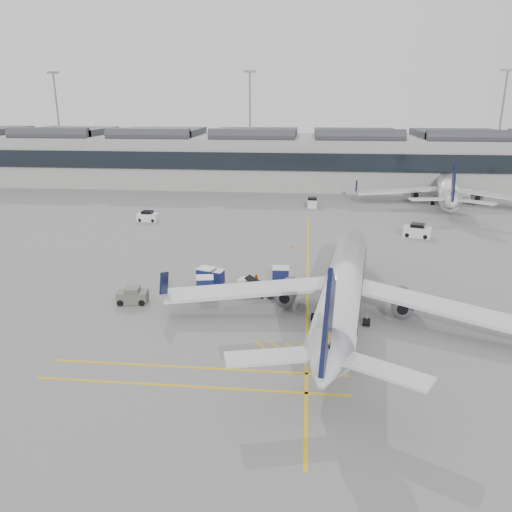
# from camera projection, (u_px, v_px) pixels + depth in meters

# --- Properties ---
(ground) EXTENTS (220.00, 220.00, 0.00)m
(ground) POSITION_uv_depth(u_px,v_px,m) (199.00, 311.00, 46.27)
(ground) COLOR gray
(ground) RESTS_ON ground
(terminal) EXTENTS (200.00, 20.45, 12.40)m
(terminal) POSITION_uv_depth(u_px,v_px,m) (265.00, 158.00, 112.66)
(terminal) COLOR #9E9E99
(terminal) RESTS_ON ground
(light_masts) EXTENTS (113.00, 0.60, 25.45)m
(light_masts) POSITION_uv_depth(u_px,v_px,m) (263.00, 117.00, 123.65)
(light_masts) COLOR slate
(light_masts) RESTS_ON ground
(apron_markings) EXTENTS (0.25, 60.00, 0.01)m
(apron_markings) POSITION_uv_depth(u_px,v_px,m) (308.00, 278.00, 54.79)
(apron_markings) COLOR gold
(apron_markings) RESTS_ON ground
(airliner_main) EXTENTS (32.34, 35.56, 9.48)m
(airliner_main) POSITION_uv_depth(u_px,v_px,m) (343.00, 287.00, 44.52)
(airliner_main) COLOR silver
(airliner_main) RESTS_ON ground
(airliner_far) EXTENTS (32.95, 36.36, 9.78)m
(airliner_far) POSITION_uv_depth(u_px,v_px,m) (447.00, 188.00, 93.04)
(airliner_far) COLOR silver
(airliner_far) RESTS_ON ground
(belt_loader) EXTENTS (4.62, 2.70, 1.83)m
(belt_loader) POSITION_uv_depth(u_px,v_px,m) (252.00, 289.00, 50.33)
(belt_loader) COLOR beige
(belt_loader) RESTS_ON ground
(baggage_cart_a) EXTENTS (1.95, 1.63, 1.97)m
(baggage_cart_a) POSITION_uv_depth(u_px,v_px,m) (281.00, 276.00, 52.57)
(baggage_cart_a) COLOR gray
(baggage_cart_a) RESTS_ON ground
(baggage_cart_b) EXTENTS (2.11, 1.87, 1.93)m
(baggage_cart_b) POSITION_uv_depth(u_px,v_px,m) (205.00, 285.00, 49.89)
(baggage_cart_b) COLOR gray
(baggage_cart_b) RESTS_ON ground
(baggage_cart_c) EXTENTS (1.85, 1.64, 1.68)m
(baggage_cart_c) POSITION_uv_depth(u_px,v_px,m) (216.00, 277.00, 52.56)
(baggage_cart_c) COLOR gray
(baggage_cart_c) RESTS_ON ground
(baggage_cart_d) EXTENTS (2.22, 2.02, 1.93)m
(baggage_cart_d) POSITION_uv_depth(u_px,v_px,m) (206.00, 276.00, 52.54)
(baggage_cart_d) COLOR gray
(baggage_cart_d) RESTS_ON ground
(ramp_agent_a) EXTENTS (0.71, 0.66, 1.64)m
(ramp_agent_a) POSITION_uv_depth(u_px,v_px,m) (275.00, 289.00, 49.45)
(ramp_agent_a) COLOR orange
(ramp_agent_a) RESTS_ON ground
(ramp_agent_b) EXTENTS (0.97, 0.92, 1.59)m
(ramp_agent_b) POSITION_uv_depth(u_px,v_px,m) (256.00, 281.00, 51.61)
(ramp_agent_b) COLOR #E0620B
(ramp_agent_b) RESTS_ON ground
(pushback_tug) EXTENTS (3.00, 2.05, 1.58)m
(pushback_tug) POSITION_uv_depth(u_px,v_px,m) (133.00, 296.00, 48.04)
(pushback_tug) COLOR #565B4D
(pushback_tug) RESTS_ON ground
(safety_cone_nose) EXTENTS (0.32, 0.32, 0.45)m
(safety_cone_nose) POSITION_uv_depth(u_px,v_px,m) (293.00, 247.00, 65.74)
(safety_cone_nose) COLOR #F24C0A
(safety_cone_nose) RESTS_ON ground
(safety_cone_engine) EXTENTS (0.35, 0.35, 0.49)m
(safety_cone_engine) POSITION_uv_depth(u_px,v_px,m) (370.00, 289.00, 51.20)
(safety_cone_engine) COLOR #F24C0A
(safety_cone_engine) RESTS_ON ground
(service_van_left) EXTENTS (3.31, 1.75, 1.67)m
(service_van_left) POSITION_uv_depth(u_px,v_px,m) (148.00, 217.00, 80.30)
(service_van_left) COLOR silver
(service_van_left) RESTS_ON ground
(service_van_mid) EXTENTS (1.73, 3.41, 1.75)m
(service_van_mid) POSITION_uv_depth(u_px,v_px,m) (312.00, 203.00, 90.93)
(service_van_mid) COLOR silver
(service_van_mid) RESTS_ON ground
(service_van_right) EXTENTS (4.13, 2.95, 1.92)m
(service_van_right) POSITION_uv_depth(u_px,v_px,m) (417.00, 231.00, 71.10)
(service_van_right) COLOR silver
(service_van_right) RESTS_ON ground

